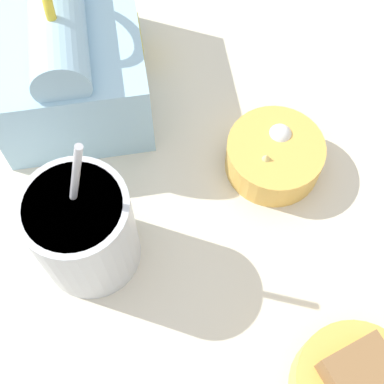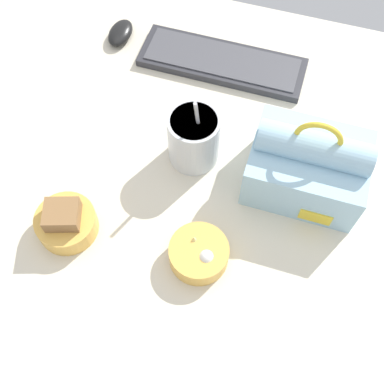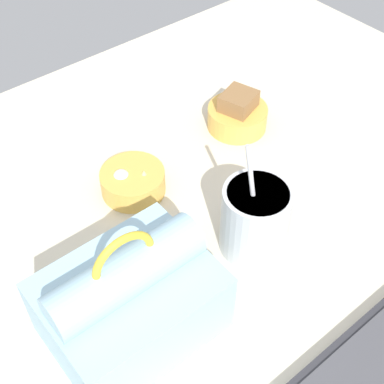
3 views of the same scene
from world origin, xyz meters
The scene contains 7 objects.
desk_surface centered at (0.00, 0.00, 1.00)cm, with size 140.00×110.00×2.00cm.
keyboard centered at (-1.88, 33.06, 3.02)cm, with size 38.13×12.37×2.10cm.
lunch_bag centered at (21.76, 7.36, 8.72)cm, with size 21.81×17.15×19.62cm.
soup_cup centered at (-0.87, 7.24, 8.18)cm, with size 10.27×10.27×19.84cm.
bento_bowl_sandwich centered at (-18.79, -15.79, 4.85)cm, with size 11.44×11.44×7.65cm.
bento_bowl_snacks centered at (6.68, -14.17, 4.26)cm, with size 11.01×11.01×5.04cm.
computer_mouse centered at (-27.64, 34.49, 3.41)cm, with size 5.29×8.87×2.82cm.
Camera 2 is at (14.93, -45.09, 86.46)cm, focal length 45.00 mm.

